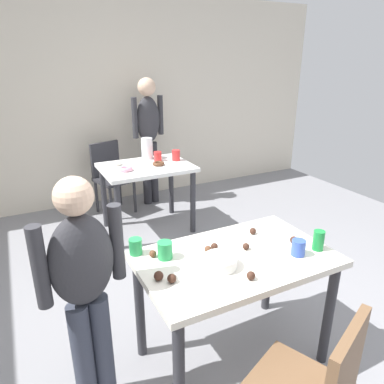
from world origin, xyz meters
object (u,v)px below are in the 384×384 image
pitcher_far (147,148)px  chair_far_table (111,173)px  dining_table_near (235,272)px  person_adult_far (148,130)px  mixing_bowl (220,262)px  soda_can (318,240)px  dining_table_far (147,176)px  person_girl_near (84,283)px

pitcher_far → chair_far_table: bearing=126.5°
dining_table_near → person_adult_far: bearing=79.7°
pitcher_far → mixing_bowl: bearing=-100.7°
person_adult_far → soda_can: 2.91m
person_adult_far → dining_table_near: bearing=-100.3°
chair_far_table → dining_table_far: bearing=-72.8°
mixing_bowl → soda_can: 0.63m
dining_table_far → mixing_bowl: (-0.33, -2.06, 0.15)m
dining_table_far → pitcher_far: 0.37m
person_adult_far → mixing_bowl: (-0.64, -2.81, -0.20)m
dining_table_far → soda_can: soda_can is taller
dining_table_near → dining_table_far: bearing=84.7°
mixing_bowl → soda_can: (0.62, -0.10, 0.03)m
dining_table_near → chair_far_table: 2.72m
mixing_bowl → person_girl_near: bearing=170.0°
person_girl_near → mixing_bowl: person_girl_near is taller
dining_table_near → mixing_bowl: mixing_bowl is taller
chair_far_table → soda_can: soda_can is taller
dining_table_far → person_adult_far: person_adult_far is taller
mixing_bowl → soda_can: bearing=-9.4°
dining_table_near → pitcher_far: bearing=82.5°
dining_table_near → person_adult_far: person_adult_far is taller
person_girl_near → soda_can: (1.33, -0.23, 0.02)m
dining_table_near → chair_far_table: chair_far_table is taller
dining_table_far → person_girl_near: (-1.03, -1.94, 0.16)m
person_girl_near → mixing_bowl: bearing=-10.0°
chair_far_table → mixing_bowl: chair_far_table is taller
dining_table_near → person_girl_near: 0.86m
dining_table_far → soda_can: 2.19m
pitcher_far → dining_table_far: bearing=-113.4°
dining_table_far → soda_can: size_ratio=7.78×
dining_table_far → mixing_bowl: 2.09m
dining_table_near → mixing_bowl: 0.21m
pitcher_far → dining_table_near: bearing=-97.5°
dining_table_near → person_adult_far: 2.82m
person_girl_near → soda_can: person_girl_near is taller
person_girl_near → dining_table_far: bearing=62.0°
dining_table_near → dining_table_far: same height
person_girl_near → soda_can: size_ratio=10.99×
chair_far_table → soda_can: size_ratio=7.13×
mixing_bowl → pitcher_far: size_ratio=0.79×
dining_table_far → person_adult_far: 0.88m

